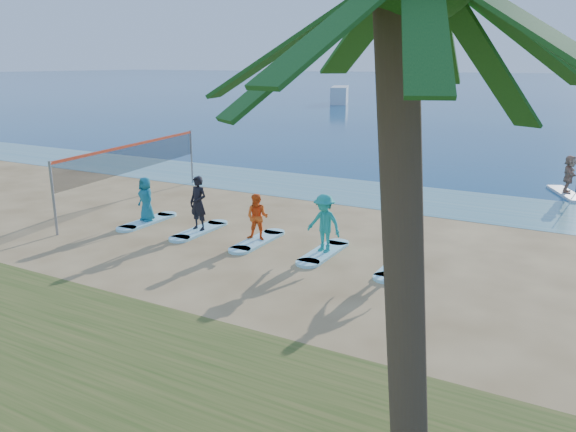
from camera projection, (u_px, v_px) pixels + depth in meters
The scene contains 17 objects.
ground at pixel (251, 271), 15.58m from camera, with size 600.00×600.00×0.00m, color tan.
shallow_water at pixel (382, 195), 24.42m from camera, with size 600.00×600.00×0.00m, color teal.
ocean at pixel (574, 83), 150.36m from camera, with size 600.00×600.00×0.00m, color navy.
volleyball_net at pixel (134, 158), 22.35m from camera, with size 1.44×8.99×2.50m.
paddleboard at pixel (566, 194), 24.41m from camera, with size 0.70×3.00×0.12m, color silver.
paddleboarder at pixel (569, 174), 24.18m from camera, with size 1.50×0.48×1.62m, color tan.
boat_offshore_a at pixel (339, 103), 78.33m from camera, with size 2.13×7.83×2.30m, color silver.
surfboard_0 at pixel (148, 221), 20.20m from camera, with size 0.70×2.20×0.09m, color #A4F2FF.
student_0 at pixel (146, 199), 19.98m from camera, with size 0.77×0.50×1.58m, color teal.
surfboard_1 at pixel (199, 231), 19.11m from camera, with size 0.70×2.20×0.09m, color #A4F2FF.
student_1 at pixel (198, 203), 18.85m from camera, with size 0.67×0.44×1.84m, color black.
surfboard_2 at pixel (258, 241), 18.01m from camera, with size 0.70×2.20×0.09m, color #A4F2FF.
student_2 at pixel (257, 217), 17.80m from camera, with size 0.73×0.57×1.50m, color #F75D1A.
surfboard_3 at pixel (324, 253), 16.91m from camera, with size 0.70×2.20×0.09m, color #A4F2FF.
student_3 at pixel (324, 223), 16.66m from camera, with size 1.13×0.65×1.76m, color teal.
surfboard_4 at pixel (399, 266), 15.81m from camera, with size 0.70×2.20×0.09m, color #A4F2FF.
student_4 at pixel (400, 232), 15.55m from camera, with size 1.10×0.46×1.88m, color black.
Camera 1 is at (8.00, -12.27, 5.60)m, focal length 35.00 mm.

